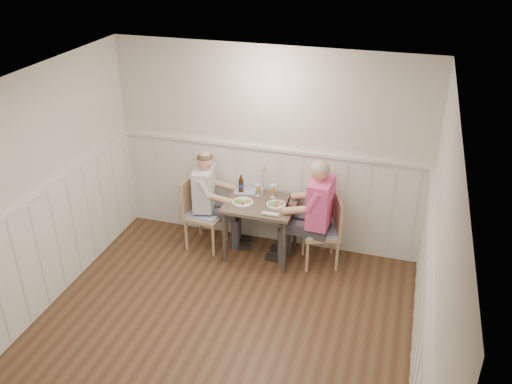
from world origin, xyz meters
TOP-DOWN VIEW (x-y plane):
  - ground_plane at (0.00, 0.00)m, footprint 4.50×4.50m
  - room_shell at (0.00, 0.00)m, footprint 4.04×4.54m
  - wainscot at (0.00, 0.69)m, footprint 4.00×4.49m
  - dining_table at (0.01, 1.84)m, footprint 0.86×0.70m
  - chair_right at (0.83, 1.88)m, footprint 0.55×0.55m
  - chair_left at (-0.78, 1.84)m, footprint 0.50×0.50m
  - man_in_pink at (0.71, 1.83)m, footprint 0.68×0.47m
  - diner_cream at (-0.71, 1.88)m, footprint 0.68×0.49m
  - plate_man at (0.21, 1.83)m, footprint 0.23×0.23m
  - plate_diner at (-0.21, 1.77)m, footprint 0.26×0.26m
  - beer_glass_a at (0.12, 2.02)m, footprint 0.07×0.07m
  - beer_glass_b at (-0.07, 2.01)m, footprint 0.06×0.06m
  - beer_bottle at (-0.31, 2.05)m, footprint 0.07×0.07m
  - rolled_napkin at (0.22, 1.57)m, footprint 0.20×0.05m
  - grass_vase at (-0.04, 2.07)m, footprint 0.05×0.05m
  - gingham_mat at (-0.27, 2.09)m, footprint 0.30×0.25m

SIDE VIEW (x-z plane):
  - ground_plane at x=0.00m, z-range 0.00..0.00m
  - chair_right at x=0.83m, z-range 0.04..0.95m
  - chair_left at x=-0.78m, z-range 0.04..1.00m
  - diner_cream at x=-0.71m, z-range -0.11..1.24m
  - man_in_pink at x=0.71m, z-range -0.12..1.32m
  - dining_table at x=0.01m, z-range 0.27..1.02m
  - wainscot at x=0.00m, z-range 0.02..1.36m
  - gingham_mat at x=-0.27m, z-range 0.75..0.76m
  - plate_man at x=0.21m, z-range 0.74..0.80m
  - plate_diner at x=-0.21m, z-range 0.74..0.80m
  - rolled_napkin at x=0.22m, z-range 0.75..0.79m
  - beer_bottle at x=-0.31m, z-range 0.74..0.97m
  - beer_glass_b at x=-0.07m, z-range 0.78..0.94m
  - beer_glass_a at x=0.12m, z-range 0.78..0.96m
  - grass_vase at x=-0.04m, z-range 0.73..1.17m
  - room_shell at x=0.00m, z-range 0.22..2.82m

